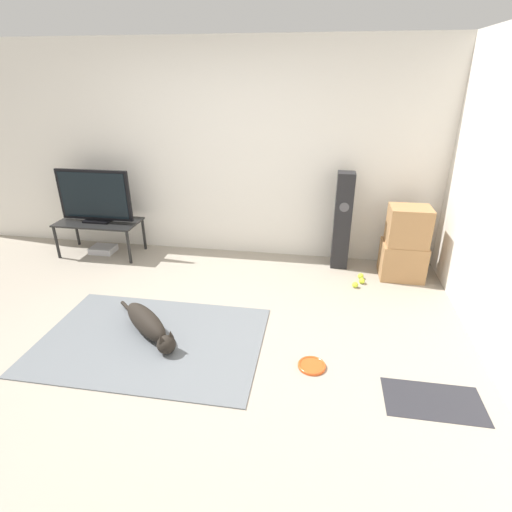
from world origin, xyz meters
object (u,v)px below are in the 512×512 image
tv (94,197)px  tennis_ball_loose_on_carpet (362,281)px  tennis_ball_by_boxes (355,285)px  cardboard_box_lower (402,260)px  dog (148,324)px  tv_stand (99,225)px  game_console (103,249)px  floor_speaker (342,221)px  frisbee (312,366)px  cardboard_box_upper (409,226)px  tennis_ball_near_speaker (361,276)px

tv → tennis_ball_loose_on_carpet: 3.39m
tv → tennis_ball_by_boxes: (3.21, -0.42, -0.73)m
tennis_ball_loose_on_carpet → cardboard_box_lower: bearing=29.1°
dog → tv_stand: size_ratio=0.77×
dog → game_console: 2.14m
tv → tennis_ball_by_boxes: 3.32m
floor_speaker → tv: bearing=-177.7°
floor_speaker → tennis_ball_by_boxes: floor_speaker is taller
frisbee → cardboard_box_upper: 2.09m
tv_stand → floor_speaker: bearing=2.3°
tv_stand → game_console: tv_stand is taller
tv_stand → tennis_ball_near_speaker: 3.31m
tennis_ball_by_boxes → game_console: bearing=172.1°
floor_speaker → tennis_ball_near_speaker: 0.67m
cardboard_box_upper → tennis_ball_by_boxes: size_ratio=6.64×
cardboard_box_lower → cardboard_box_upper: cardboard_box_upper is taller
tennis_ball_by_boxes → tennis_ball_loose_on_carpet: size_ratio=1.00×
game_console → tv: bearing=-56.8°
frisbee → tennis_ball_by_boxes: size_ratio=3.43×
frisbee → cardboard_box_lower: cardboard_box_lower is taller
cardboard_box_lower → tv: tv is taller
tv_stand → tennis_ball_near_speaker: bearing=-3.3°
floor_speaker → tv: floor_speaker is taller
tennis_ball_by_boxes → tennis_ball_near_speaker: 0.24m
tennis_ball_near_speaker → cardboard_box_lower: bearing=16.3°
floor_speaker → tennis_ball_near_speaker: size_ratio=17.51×
frisbee → tv: bearing=146.9°
tv_stand → game_console: size_ratio=3.39×
tv → game_console: (-0.02, 0.03, -0.73)m
cardboard_box_upper → floor_speaker: (-0.70, 0.19, -0.05)m
floor_speaker → dog: bearing=-134.5°
tennis_ball_near_speaker → tennis_ball_loose_on_carpet: bearing=-88.0°
frisbee → tennis_ball_near_speaker: (0.50, 1.63, 0.02)m
frisbee → tennis_ball_near_speaker: tennis_ball_near_speaker is taller
dog → tennis_ball_by_boxes: size_ratio=12.06×
cardboard_box_upper → tennis_ball_loose_on_carpet: cardboard_box_upper is taller
cardboard_box_lower → game_console: bearing=178.6°
cardboard_box_lower → tv: 3.79m
tennis_ball_by_boxes → game_console: game_console is taller
dog → tennis_ball_by_boxes: bearing=32.6°
tennis_ball_by_boxes → game_console: (-3.23, 0.45, 0.01)m
dog → cardboard_box_upper: bearing=32.7°
tv_stand → tennis_ball_by_boxes: 3.26m
floor_speaker → tennis_ball_near_speaker: bearing=-51.7°
cardboard_box_lower → game_console: (-3.76, 0.09, -0.17)m
frisbee → tv: size_ratio=0.24×
dog → tv_stand: (-1.32, 1.62, 0.28)m
dog → frisbee: 1.48m
tennis_ball_near_speaker → dog: bearing=-143.9°
tv → tennis_ball_near_speaker: tv is taller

